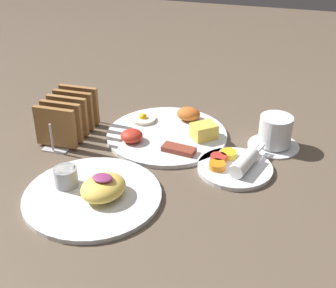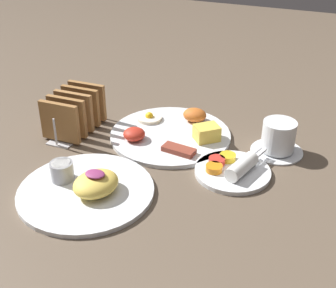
% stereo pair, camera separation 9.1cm
% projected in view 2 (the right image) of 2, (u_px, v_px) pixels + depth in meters
% --- Properties ---
extents(ground_plane, '(3.00, 3.00, 0.00)m').
position_uv_depth(ground_plane, '(135.00, 166.00, 1.03)').
color(ground_plane, brown).
extents(plate_breakfast, '(0.29, 0.29, 0.05)m').
position_uv_depth(plate_breakfast, '(172.00, 133.00, 1.14)').
color(plate_breakfast, white).
rests_on(plate_breakfast, ground_plane).
extents(plate_condiments, '(0.16, 0.17, 0.04)m').
position_uv_depth(plate_condiments, '(233.00, 169.00, 1.00)').
color(plate_condiments, white).
rests_on(plate_condiments, ground_plane).
extents(plate_foreground, '(0.27, 0.27, 0.06)m').
position_uv_depth(plate_foreground, '(86.00, 187.00, 0.94)').
color(plate_foreground, white).
rests_on(plate_foreground, ground_plane).
extents(toast_rack, '(0.10, 0.18, 0.10)m').
position_uv_depth(toast_rack, '(74.00, 113.00, 1.15)').
color(toast_rack, '#B7B7BC').
rests_on(toast_rack, ground_plane).
extents(coffee_cup, '(0.12, 0.12, 0.08)m').
position_uv_depth(coffee_cup, '(278.00, 139.00, 1.06)').
color(coffee_cup, white).
rests_on(coffee_cup, ground_plane).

